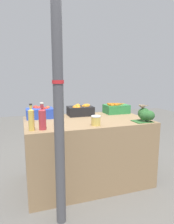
{
  "coord_description": "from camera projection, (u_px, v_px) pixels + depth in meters",
  "views": [
    {
      "loc": [
        -0.79,
        -2.39,
        1.4
      ],
      "look_at": [
        0.0,
        0.0,
        0.95
      ],
      "focal_mm": 32.0,
      "sensor_mm": 36.0,
      "label": 1
    }
  ],
  "objects": [
    {
      "name": "ground_plane",
      "position": [
        87.0,
        180.0,
        2.72
      ],
      "size": [
        10.0,
        10.0,
        0.0
      ],
      "primitive_type": "plane",
      "color": "#605E59"
    },
    {
      "name": "market_table",
      "position": [
        87.0,
        151.0,
        2.65
      ],
      "size": [
        1.57,
        0.91,
        0.85
      ],
      "primitive_type": "cube",
      "color": "#937551",
      "rests_on": "ground_plane"
    },
    {
      "name": "support_pole",
      "position": [
        58.0,
        87.0,
        1.73
      ],
      "size": [
        0.1,
        0.1,
        2.62
      ],
      "color": "#4C4C51",
      "rests_on": "ground_plane"
    },
    {
      "name": "apple_crate",
      "position": [
        40.0,
        112.0,
        2.67
      ],
      "size": [
        0.35,
        0.25,
        0.16
      ],
      "color": "#2847B7",
      "rests_on": "market_table"
    },
    {
      "name": "orange_crate",
      "position": [
        81.0,
        110.0,
        2.84
      ],
      "size": [
        0.35,
        0.25,
        0.17
      ],
      "color": "black",
      "rests_on": "market_table"
    },
    {
      "name": "carrot_crate",
      "position": [
        116.0,
        109.0,
        3.02
      ],
      "size": [
        0.35,
        0.25,
        0.16
      ],
      "color": "#2D8442",
      "rests_on": "market_table"
    },
    {
      "name": "broccoli_pile",
      "position": [
        145.0,
        115.0,
        2.44
      ],
      "size": [
        0.24,
        0.2,
        0.17
      ],
      "color": "#2D602D",
      "rests_on": "market_table"
    },
    {
      "name": "juice_bottle_golden",
      "position": [
        31.0,
        119.0,
        2.04
      ],
      "size": [
        0.06,
        0.06,
        0.28
      ],
      "color": "gold",
      "rests_on": "market_table"
    },
    {
      "name": "juice_bottle_ruby",
      "position": [
        42.0,
        118.0,
        2.07
      ],
      "size": [
        0.08,
        0.08,
        0.29
      ],
      "color": "#B2333D",
      "rests_on": "market_table"
    },
    {
      "name": "pickle_jar",
      "position": [
        96.0,
        120.0,
        2.27
      ],
      "size": [
        0.11,
        0.11,
        0.11
      ],
      "color": "#DBBC56",
      "rests_on": "market_table"
    },
    {
      "name": "sparrow_bird",
      "position": [
        142.0,
        106.0,
        2.41
      ],
      "size": [
        0.14,
        0.04,
        0.05
      ],
      "rotation": [
        0.0,
        0.0,
        -3.13
      ],
      "color": "#4C3D2D",
      "rests_on": "broccoli_pile"
    }
  ]
}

